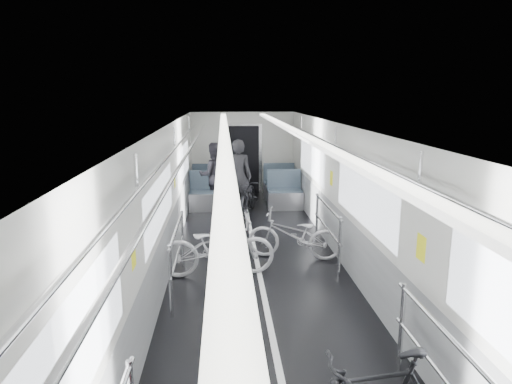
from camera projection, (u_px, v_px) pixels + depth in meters
car_shell at (255, 193)px, 8.36m from camera, size 3.02×14.01×2.41m
bike_left_far at (217, 247)px, 7.39m from camera, size 1.90×0.78×0.98m
bike_right_mid at (294, 235)px, 8.16m from camera, size 1.76×0.98×0.88m
bike_aisle at (249, 196)px, 11.20m from camera, size 0.98×1.80×0.90m
person_standing at (238, 177)px, 11.18m from camera, size 0.73×0.54×1.84m
person_seated at (214, 175)px, 11.78m from camera, size 0.93×0.79×1.70m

